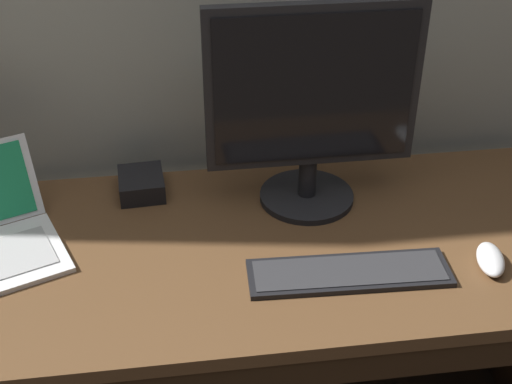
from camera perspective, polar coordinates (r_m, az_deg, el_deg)
The scene contains 5 objects.
desk at distance 1.70m, azimuth -3.31°, elevation -9.97°, with size 1.84×0.67×0.73m.
external_monitor at distance 1.59m, azimuth 4.60°, elevation 7.11°, with size 0.49×0.23×0.50m.
wired_keyboard at distance 1.51m, azimuth 7.59°, elevation -6.55°, with size 0.44×0.14×0.01m.
computer_mouse at distance 1.59m, azimuth 18.57°, elevation -5.23°, with size 0.06×0.11×0.04m, color white.
external_drive_box at distance 1.77m, azimuth -9.32°, elevation 0.65°, with size 0.11×0.13×0.05m, color black.
Camera 1 is at (-0.07, -1.24, 1.70)m, focal length 49.08 mm.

